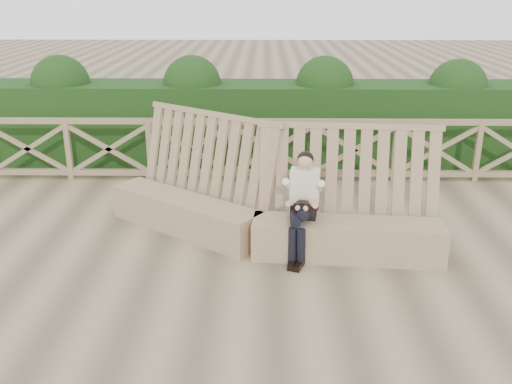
{
  "coord_description": "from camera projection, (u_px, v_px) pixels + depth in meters",
  "views": [
    {
      "loc": [
        -0.13,
        -6.09,
        3.28
      ],
      "look_at": [
        -0.23,
        0.4,
        0.9
      ],
      "focal_mm": 40.0,
      "sensor_mm": 36.0,
      "label": 1
    }
  ],
  "objects": [
    {
      "name": "woman",
      "position": [
        303.0,
        200.0,
        7.08
      ],
      "size": [
        0.43,
        0.79,
        1.35
      ],
      "rotation": [
        0.0,
        0.0,
        -0.16
      ],
      "color": "black",
      "rests_on": "ground"
    },
    {
      "name": "bench",
      "position": [
        264.0,
        213.0,
        7.59
      ],
      "size": [
        4.5,
        2.26,
        1.62
      ],
      "rotation": [
        0.0,
        0.0,
        -0.33
      ],
      "color": "#84664B",
      "rests_on": "ground"
    },
    {
      "name": "ground",
      "position": [
        275.0,
        274.0,
        6.84
      ],
      "size": [
        60.0,
        60.0,
        0.0
      ],
      "primitive_type": "plane",
      "color": "brown",
      "rests_on": "ground"
    },
    {
      "name": "guardrail",
      "position": [
        272.0,
        149.0,
        9.94
      ],
      "size": [
        10.1,
        0.09,
        1.1
      ],
      "color": "#846D4C",
      "rests_on": "ground"
    },
    {
      "name": "hedge",
      "position": [
        271.0,
        123.0,
        11.0
      ],
      "size": [
        12.0,
        1.2,
        1.5
      ],
      "primitive_type": "cube",
      "color": "black",
      "rests_on": "ground"
    }
  ]
}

